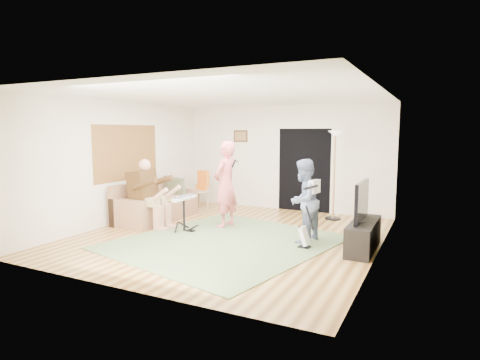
% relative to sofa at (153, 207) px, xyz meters
% --- Properties ---
extents(floor, '(6.00, 6.00, 0.00)m').
position_rel_sofa_xyz_m(floor, '(2.30, -0.53, -0.29)').
color(floor, brown).
rests_on(floor, ground).
extents(walls, '(5.50, 6.00, 2.70)m').
position_rel_sofa_xyz_m(walls, '(2.30, -0.53, 1.06)').
color(walls, silver).
rests_on(walls, floor).
extents(ceiling, '(6.00, 6.00, 0.00)m').
position_rel_sofa_xyz_m(ceiling, '(2.30, -0.53, 2.41)').
color(ceiling, white).
rests_on(ceiling, walls).
extents(window_blinds, '(0.00, 2.05, 2.05)m').
position_rel_sofa_xyz_m(window_blinds, '(-0.45, -0.33, 1.26)').
color(window_blinds, '#99652F').
rests_on(window_blinds, walls).
extents(doorway, '(2.10, 0.00, 2.10)m').
position_rel_sofa_xyz_m(doorway, '(2.85, 2.46, 0.76)').
color(doorway, black).
rests_on(doorway, walls).
extents(picture_frame, '(0.42, 0.03, 0.32)m').
position_rel_sofa_xyz_m(picture_frame, '(1.05, 2.46, 1.61)').
color(picture_frame, '#3F2314').
rests_on(picture_frame, walls).
extents(area_rug, '(4.14, 4.42, 0.02)m').
position_rel_sofa_xyz_m(area_rug, '(2.44, -1.00, -0.28)').
color(area_rug, '#596E43').
rests_on(area_rug, floor).
extents(sofa, '(0.89, 2.15, 0.87)m').
position_rel_sofa_xyz_m(sofa, '(0.00, 0.00, 0.00)').
color(sofa, '#9C6E4E').
rests_on(sofa, floor).
extents(drummer, '(0.94, 0.53, 1.45)m').
position_rel_sofa_xyz_m(drummer, '(0.44, -0.65, 0.28)').
color(drummer, '#4C2F15').
rests_on(drummer, sofa).
extents(drum_kit, '(0.40, 0.72, 0.74)m').
position_rel_sofa_xyz_m(drum_kit, '(1.30, -0.65, 0.04)').
color(drum_kit, black).
rests_on(drum_kit, floor).
extents(singer, '(0.48, 0.70, 1.83)m').
position_rel_sofa_xyz_m(singer, '(1.87, 0.08, 0.62)').
color(singer, '#D75D5F').
rests_on(singer, floor).
extents(microphone, '(0.06, 0.06, 0.24)m').
position_rel_sofa_xyz_m(microphone, '(2.07, 0.08, 1.08)').
color(microphone, black).
rests_on(microphone, singer).
extents(guitarist, '(0.70, 0.84, 1.54)m').
position_rel_sofa_xyz_m(guitarist, '(3.71, -0.33, 0.48)').
color(guitarist, slate).
rests_on(guitarist, floor).
extents(guitar_held, '(0.22, 0.61, 0.26)m').
position_rel_sofa_xyz_m(guitar_held, '(3.91, -0.33, 0.75)').
color(guitar_held, silver).
rests_on(guitar_held, guitarist).
extents(guitar_spare, '(0.27, 0.25, 0.76)m').
position_rel_sofa_xyz_m(guitar_spare, '(3.86, -0.71, -0.07)').
color(guitar_spare, black).
rests_on(guitar_spare, floor).
extents(torchiere_lamp, '(0.37, 0.37, 2.05)m').
position_rel_sofa_xyz_m(torchiere_lamp, '(3.75, 1.83, 1.11)').
color(torchiere_lamp, black).
rests_on(torchiere_lamp, floor).
extents(dining_chair, '(0.53, 0.56, 0.99)m').
position_rel_sofa_xyz_m(dining_chair, '(0.20, 1.65, 0.06)').
color(dining_chair, tan).
rests_on(dining_chair, floor).
extents(tv_cabinet, '(0.40, 1.40, 0.50)m').
position_rel_sofa_xyz_m(tv_cabinet, '(4.80, -0.36, -0.04)').
color(tv_cabinet, black).
rests_on(tv_cabinet, floor).
extents(television, '(0.06, 1.05, 0.68)m').
position_rel_sofa_xyz_m(television, '(4.75, -0.36, 0.56)').
color(television, black).
rests_on(television, tv_cabinet).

